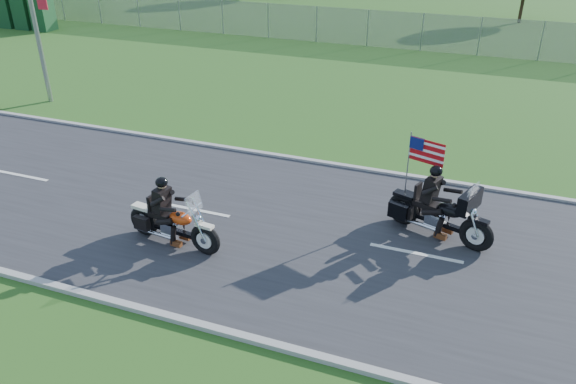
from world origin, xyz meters
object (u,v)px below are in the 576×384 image
at_px(porta_toilet_a, 42,11).
at_px(motorcycle_lead, 172,224).
at_px(porta_toilet_c, 7,9).
at_px(motorcycle_follow, 439,214).
at_px(porta_toilet_b, 24,10).

distance_m(porta_toilet_a, motorcycle_lead, 27.59).
relative_size(porta_toilet_c, motorcycle_lead, 0.87).
height_order(motorcycle_lead, motorcycle_follow, motorcycle_follow).
relative_size(porta_toilet_a, motorcycle_lead, 0.87).
bearing_deg(motorcycle_follow, porta_toilet_c, 170.00).
bearing_deg(porta_toilet_b, porta_toilet_c, 180.00).
distance_m(porta_toilet_a, motorcycle_follow, 30.82).
height_order(porta_toilet_b, motorcycle_follow, motorcycle_follow).
bearing_deg(motorcycle_lead, porta_toilet_c, 148.39).
relative_size(porta_toilet_a, porta_toilet_c, 1.00).
height_order(porta_toilet_a, motorcycle_follow, motorcycle_follow).
bearing_deg(porta_toilet_c, porta_toilet_b, 0.00).
distance_m(porta_toilet_c, motorcycle_lead, 29.72).
height_order(porta_toilet_b, motorcycle_lead, porta_toilet_b).
bearing_deg(motorcycle_follow, porta_toilet_a, 167.49).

